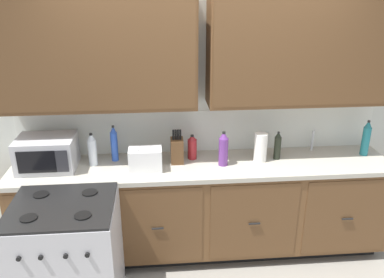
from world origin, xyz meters
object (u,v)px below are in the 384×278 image
at_px(toaster, 145,159).
at_px(bottle_dark, 278,146).
at_px(stove_range, 68,259).
at_px(bottle_clear, 92,150).
at_px(bottle_violet, 223,149).
at_px(bottle_red, 192,147).
at_px(paper_towel_roll, 261,147).
at_px(bottle_blue, 114,144).
at_px(bottle_teal, 366,138).
at_px(knife_block, 177,150).
at_px(microwave, 47,153).

bearing_deg(toaster, bottle_dark, 5.72).
relative_size(stove_range, bottle_clear, 3.22).
xyz_separation_m(stove_range, bottle_dark, (1.78, 0.68, 0.58)).
height_order(bottle_violet, bottle_red, bottle_violet).
height_order(toaster, bottle_dark, bottle_dark).
relative_size(stove_range, toaster, 3.39).
bearing_deg(bottle_clear, bottle_violet, -5.12).
bearing_deg(paper_towel_roll, bottle_blue, 174.70).
distance_m(toaster, bottle_teal, 2.02).
distance_m(stove_range, knife_block, 1.25).
xyz_separation_m(bottle_violet, bottle_dark, (0.51, 0.09, -0.02)).
bearing_deg(toaster, bottle_violet, 2.60).
distance_m(microwave, knife_block, 1.11).
xyz_separation_m(paper_towel_roll, bottle_clear, (-1.48, 0.04, 0.01)).
xyz_separation_m(knife_block, bottle_blue, (-0.55, 0.09, 0.05)).
xyz_separation_m(microwave, toaster, (0.84, -0.10, -0.04)).
xyz_separation_m(microwave, knife_block, (1.11, 0.02, -0.02)).
distance_m(paper_towel_roll, bottle_teal, 1.00).
distance_m(knife_block, bottle_violet, 0.41).
distance_m(stove_range, bottle_clear, 0.93).
xyz_separation_m(bottle_clear, bottle_red, (0.88, 0.06, -0.03)).
distance_m(microwave, bottle_violet, 1.51).
distance_m(bottle_clear, bottle_red, 0.88).
relative_size(stove_range, bottle_dark, 3.64).
xyz_separation_m(stove_range, microwave, (-0.24, 0.66, 0.60)).
relative_size(bottle_violet, bottle_clear, 1.06).
relative_size(paper_towel_roll, bottle_red, 1.14).
distance_m(bottle_teal, bottle_blue, 2.29).
relative_size(stove_range, bottle_teal, 2.84).
bearing_deg(bottle_red, bottle_violet, -32.16).
height_order(paper_towel_roll, bottle_blue, bottle_blue).
distance_m(stove_range, bottle_dark, 1.99).
relative_size(stove_range, microwave, 1.98).
bearing_deg(bottle_blue, microwave, -168.85).
bearing_deg(bottle_dark, paper_towel_roll, -170.39).
bearing_deg(bottle_violet, bottle_blue, 169.28).
bearing_deg(toaster, bottle_blue, 142.76).
relative_size(knife_block, bottle_violet, 1.00).
bearing_deg(bottle_clear, microwave, -175.24).
bearing_deg(microwave, paper_towel_roll, -0.32).
distance_m(bottle_dark, bottle_teal, 0.83).
relative_size(microwave, bottle_dark, 1.84).
relative_size(bottle_dark, bottle_clear, 0.88).
xyz_separation_m(knife_block, paper_towel_roll, (0.74, -0.03, 0.01)).
relative_size(stove_range, bottle_blue, 2.87).
bearing_deg(stove_range, paper_towel_roll, 21.95).
xyz_separation_m(stove_range, toaster, (0.60, 0.56, 0.55)).
bearing_deg(bottle_red, bottle_dark, -5.55).
distance_m(stove_range, toaster, 0.99).
distance_m(bottle_violet, bottle_dark, 0.52).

